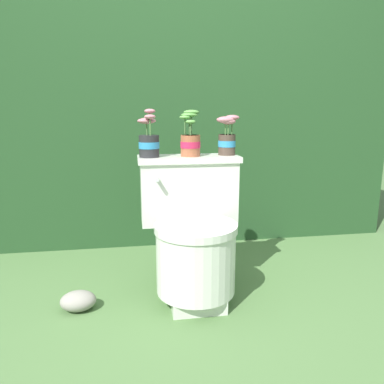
% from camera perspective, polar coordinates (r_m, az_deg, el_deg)
% --- Properties ---
extents(ground_plane, '(12.00, 12.00, 0.00)m').
position_cam_1_polar(ground_plane, '(1.95, 0.80, -16.44)').
color(ground_plane, '#4C703D').
extents(hedge_backdrop, '(3.15, 0.62, 1.78)m').
position_cam_1_polar(hedge_backdrop, '(2.85, -3.27, 11.38)').
color(hedge_backdrop, '#234723').
rests_on(hedge_backdrop, ground).
extents(toilet, '(0.52, 0.53, 0.71)m').
position_cam_1_polar(toilet, '(1.89, 0.14, -6.25)').
color(toilet, silver).
rests_on(toilet, ground).
extents(potted_plant_left, '(0.11, 0.12, 0.24)m').
position_cam_1_polar(potted_plant_left, '(1.90, -6.60, 7.74)').
color(potted_plant_left, '#262628').
rests_on(potted_plant_left, toilet).
extents(potted_plant_midleft, '(0.11, 0.12, 0.23)m').
position_cam_1_polar(potted_plant_midleft, '(1.93, -0.28, 7.99)').
color(potted_plant_midleft, '#9E5638').
rests_on(potted_plant_midleft, toilet).
extents(potted_plant_middle, '(0.12, 0.11, 0.21)m').
position_cam_1_polar(potted_plant_middle, '(1.98, 5.38, 8.29)').
color(potted_plant_middle, '#47382D').
rests_on(potted_plant_middle, toilet).
extents(garden_stone, '(0.17, 0.13, 0.09)m').
position_cam_1_polar(garden_stone, '(1.94, -16.95, -15.59)').
color(garden_stone, gray).
rests_on(garden_stone, ground).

